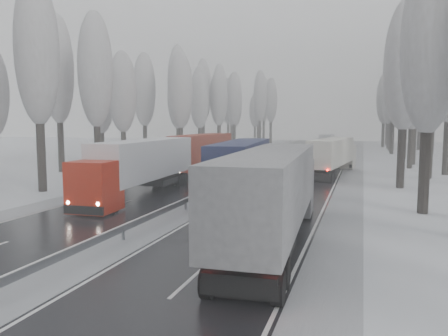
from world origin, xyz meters
The scene contains 54 objects.
ground centered at (0.00, 0.00, 0.00)m, with size 260.00×260.00×0.00m, color silver.
carriageway_right centered at (5.25, 30.00, 0.01)m, with size 7.50×200.00×0.03m, color black.
carriageway_left centered at (-5.25, 30.00, 0.01)m, with size 7.50×200.00×0.03m, color black.
median_slush centered at (0.00, 30.00, 0.02)m, with size 3.00×200.00×0.04m, color #9DA0A5.
shoulder_right centered at (10.20, 30.00, 0.02)m, with size 2.40×200.00×0.04m, color #9DA0A5.
shoulder_left centered at (-10.20, 30.00, 0.02)m, with size 2.40×200.00×0.04m, color #9DA0A5.
median_guardrail centered at (0.00, 29.99, 0.60)m, with size 0.12×200.00×0.76m.
tree_16 centered at (15.04, 15.67, 10.67)m, with size 3.60×3.60×16.53m.
tree_18 centered at (14.51, 27.03, 10.70)m, with size 3.60×3.60×16.58m.
tree_20 centered at (17.90, 35.17, 10.14)m, with size 3.60×3.60×15.71m.
tree_22 centered at (17.02, 45.60, 10.24)m, with size 3.60×3.60×15.86m.
tree_24 centered at (17.90, 51.02, 13.19)m, with size 3.60×3.60×20.49m.
tree_26 centered at (17.56, 61.27, 12.10)m, with size 3.60×3.60×18.78m.
tree_28 centered at (16.34, 71.95, 12.64)m, with size 3.60×3.60×19.62m.
tree_29 centered at (23.71, 75.95, 11.67)m, with size 3.60×3.60×18.11m.
tree_30 centered at (16.56, 81.70, 11.52)m, with size 3.60×3.60×17.86m.
tree_31 centered at (22.48, 85.70, 11.97)m, with size 3.60×3.60×18.58m.
tree_32 centered at (16.63, 89.21, 11.18)m, with size 3.60×3.60×17.33m.
tree_33 centered at (19.77, 93.21, 9.26)m, with size 3.60×3.60×14.33m.
tree_34 centered at (15.73, 96.32, 11.37)m, with size 3.60×3.60×17.63m.
tree_35 centered at (24.94, 100.32, 11.77)m, with size 3.60×3.60×18.25m.
tree_36 centered at (17.04, 106.16, 13.02)m, with size 3.60×3.60×20.23m.
tree_37 centered at (24.02, 110.16, 10.56)m, with size 3.60×3.60×16.37m.
tree_38 centered at (18.73, 116.73, 11.59)m, with size 3.60×3.60×17.97m.
tree_39 centered at (21.55, 120.73, 10.45)m, with size 3.60×3.60×16.19m.
tree_56 centered at (-14.71, 15.70, 11.68)m, with size 3.60×3.60×18.12m.
tree_58 centered at (-15.13, 24.57, 11.10)m, with size 3.60×3.60×17.21m.
tree_59 centered at (-22.80, 28.57, 11.87)m, with size 3.60×3.60×18.41m.
tree_60 centered at (-17.75, 34.20, 9.59)m, with size 3.60×3.60×14.84m.
tree_61 centered at (-23.52, 38.20, 9.02)m, with size 3.60×3.60×13.95m.
tree_62 centered at (-13.94, 43.73, 10.36)m, with size 3.60×3.60×16.04m.
tree_63 centered at (-21.85, 47.73, 10.89)m, with size 3.60×3.60×16.88m.
tree_64 centered at (-18.26, 52.71, 9.96)m, with size 3.60×3.60×15.42m.
tree_65 centered at (-20.05, 56.71, 12.55)m, with size 3.60×3.60×19.48m.
tree_66 centered at (-18.16, 62.35, 9.84)m, with size 3.60×3.60×15.23m.
tree_67 centered at (-19.54, 66.35, 11.03)m, with size 3.60×3.60×17.09m.
tree_68 centered at (-16.58, 69.11, 10.75)m, with size 3.60×3.60×16.65m.
tree_69 centered at (-21.42, 73.11, 12.46)m, with size 3.60×3.60×19.35m.
tree_70 centered at (-16.33, 79.19, 11.03)m, with size 3.60×3.60×17.09m.
tree_71 centered at (-21.09, 83.19, 12.63)m, with size 3.60×3.60×19.61m.
tree_72 centered at (-18.93, 88.54, 9.76)m, with size 3.60×3.60×15.11m.
tree_73 centered at (-21.82, 92.54, 11.11)m, with size 3.60×3.60×17.22m.
tree_74 centered at (-15.07, 99.33, 12.67)m, with size 3.60×3.60×19.68m.
tree_75 centered at (-24.20, 103.33, 11.99)m, with size 3.60×3.60×18.60m.
tree_76 centered at (-14.05, 108.72, 11.95)m, with size 3.60×3.60×18.55m.
tree_77 centered at (-19.66, 112.72, 9.26)m, with size 3.60×3.60×14.32m.
tree_78 centered at (-17.56, 115.31, 12.59)m, with size 3.60×3.60×19.55m.
tree_79 centered at (-20.33, 119.31, 11.01)m, with size 3.60×3.60×17.07m.
truck_grey_tarp centered at (7.27, 5.71, 2.66)m, with size 3.66×17.87×4.56m.
truck_blue_box centered at (2.31, 18.50, 2.57)m, with size 4.40×17.30×4.40m.
truck_cream_box centered at (8.16, 35.27, 2.38)m, with size 4.51×16.03×4.08m.
box_truck_distant centered at (3.06, 92.59, 1.56)m, with size 3.20×8.39×3.06m.
truck_red_white centered at (-5.44, 15.88, 2.60)m, with size 3.59×17.46×4.45m.
truck_red_red centered at (-6.66, 32.13, 2.61)m, with size 2.80×17.44×4.47m.
Camera 1 is at (11.22, -14.70, 5.85)m, focal length 35.00 mm.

